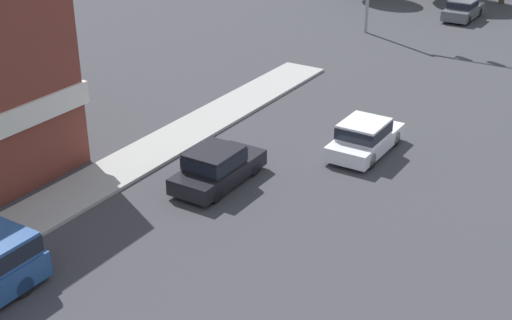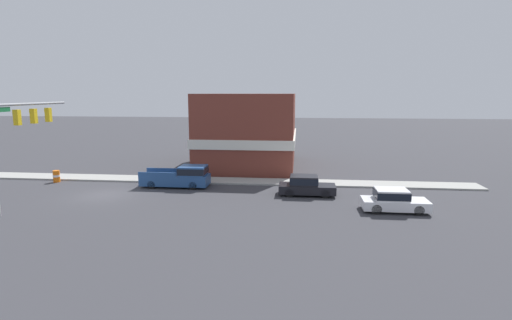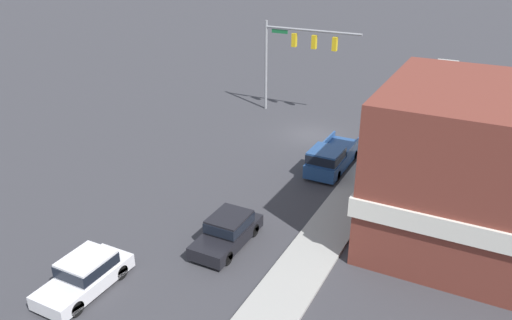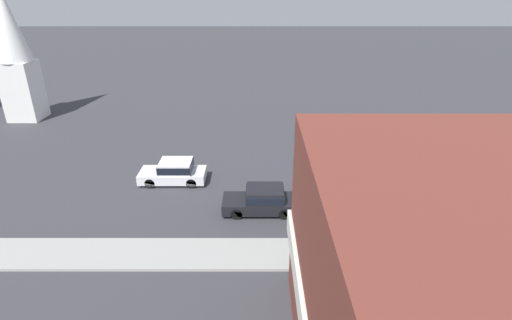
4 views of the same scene
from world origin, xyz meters
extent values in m
cylinder|color=black|center=(-2.49, 16.83, 0.33)|extent=(0.22, 0.66, 0.66)
cylinder|color=black|center=(-0.89, 16.83, 0.33)|extent=(0.22, 0.66, 0.66)
cylinder|color=black|center=(-2.49, 14.17, 0.33)|extent=(0.22, 0.66, 0.66)
cylinder|color=black|center=(-0.89, 14.17, 0.33)|extent=(0.22, 0.66, 0.66)
cube|color=black|center=(-1.69, 15.50, 0.50)|extent=(1.81, 4.29, 0.63)
cube|color=black|center=(-1.69, 15.25, 1.16)|extent=(1.67, 2.06, 0.69)
cube|color=black|center=(-1.69, 15.25, 1.16)|extent=(1.69, 2.14, 0.48)
cylinder|color=black|center=(-2.34, 47.17, 0.33)|extent=(0.22, 0.66, 0.66)
cylinder|color=black|center=(-0.72, 47.17, 0.33)|extent=(0.22, 0.66, 0.66)
cylinder|color=black|center=(-2.34, 44.53, 0.33)|extent=(0.22, 0.66, 0.66)
cylinder|color=black|center=(-0.72, 44.53, 0.33)|extent=(0.22, 0.66, 0.66)
cube|color=#51565B|center=(-1.53, 45.85, 0.53)|extent=(1.84, 4.25, 0.69)
cube|color=#51565B|center=(-1.53, 45.59, 1.15)|extent=(1.69, 2.04, 0.55)
cube|color=black|center=(-1.53, 45.59, 1.15)|extent=(1.71, 2.12, 0.39)
cylinder|color=black|center=(1.16, 22.52, 0.33)|extent=(0.22, 0.66, 0.66)
cylinder|color=black|center=(2.81, 22.52, 0.33)|extent=(0.22, 0.66, 0.66)
cylinder|color=black|center=(1.16, 19.88, 0.33)|extent=(0.22, 0.66, 0.66)
cylinder|color=black|center=(2.81, 19.88, 0.33)|extent=(0.22, 0.66, 0.66)
cube|color=silver|center=(1.98, 21.20, 0.49)|extent=(1.87, 4.26, 0.62)
cube|color=silver|center=(1.98, 20.94, 1.15)|extent=(1.72, 2.04, 0.70)
cube|color=black|center=(1.98, 20.94, 1.15)|extent=(1.74, 2.13, 0.49)
cylinder|color=black|center=(-2.43, 6.34, 0.33)|extent=(0.22, 0.66, 0.66)
camera|label=1|loc=(12.78, -4.81, 12.89)|focal=50.00mm
camera|label=2|loc=(28.35, 14.79, 7.72)|focal=28.00mm
camera|label=3|loc=(-12.34, 33.06, 13.92)|focal=35.00mm
camera|label=4|loc=(-21.39, 15.74, 12.12)|focal=28.00mm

